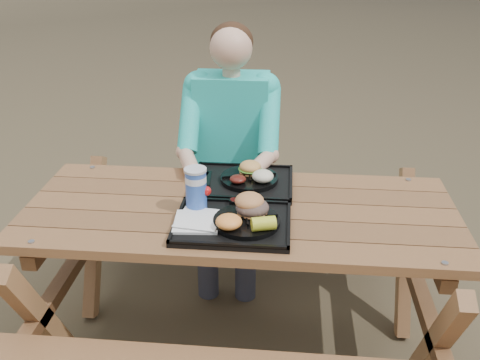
{
  "coord_description": "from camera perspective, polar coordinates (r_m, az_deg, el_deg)",
  "views": [
    {
      "loc": [
        0.18,
        -1.94,
        1.83
      ],
      "look_at": [
        0.0,
        0.0,
        0.88
      ],
      "focal_mm": 40.0,
      "sensor_mm": 36.0,
      "label": 1
    }
  ],
  "objects": [
    {
      "name": "picnic_table",
      "position": [
        2.43,
        0.0,
        -10.76
      ],
      "size": [
        1.8,
        1.49,
        0.75
      ],
      "primitive_type": null,
      "color": "#999999",
      "rests_on": "ground"
    },
    {
      "name": "plate_far",
      "position": [
        2.41,
        0.98,
        0.16
      ],
      "size": [
        0.26,
        0.26,
        0.02
      ],
      "primitive_type": "cylinder",
      "color": "black",
      "rests_on": "tray_far"
    },
    {
      "name": "soda_cup",
      "position": [
        2.15,
        -4.71,
        -1.12
      ],
      "size": [
        0.08,
        0.08,
        0.17
      ],
      "primitive_type": "cylinder",
      "color": "#1642A8",
      "rests_on": "tray_near"
    },
    {
      "name": "diner",
      "position": [
        2.89,
        -0.86,
        1.65
      ],
      "size": [
        0.48,
        0.84,
        1.28
      ],
      "primitive_type": null,
      "color": "#1B9DBE",
      "rests_on": "ground"
    },
    {
      "name": "plate_near",
      "position": [
        2.08,
        0.7,
        -4.42
      ],
      "size": [
        0.26,
        0.26,
        0.02
      ],
      "primitive_type": "cylinder",
      "color": "black",
      "rests_on": "tray_near"
    },
    {
      "name": "condiment_mustard",
      "position": [
        2.18,
        0.91,
        -2.66
      ],
      "size": [
        0.05,
        0.05,
        0.03
      ],
      "primitive_type": "cylinder",
      "color": "gold",
      "rests_on": "tray_near"
    },
    {
      "name": "burger",
      "position": [
        2.42,
        1.1,
        1.7
      ],
      "size": [
        0.1,
        0.1,
        0.09
      ],
      "primitive_type": null,
      "color": "#DC9A4D",
      "rests_on": "plate_far"
    },
    {
      "name": "tray_near",
      "position": [
        2.09,
        -0.8,
        -4.75
      ],
      "size": [
        0.45,
        0.35,
        0.02
      ],
      "primitive_type": "cube",
      "color": "black",
      "rests_on": "picnic_table"
    },
    {
      "name": "sandwich",
      "position": [
        2.08,
        1.33,
        -2.04
      ],
      "size": [
        0.12,
        0.12,
        0.13
      ],
      "primitive_type": null,
      "color": "#C27944",
      "rests_on": "plate_near"
    },
    {
      "name": "napkin_stack",
      "position": [
        2.08,
        -4.66,
        -4.38
      ],
      "size": [
        0.18,
        0.18,
        0.02
      ],
      "primitive_type": "cube",
      "rotation": [
        0.0,
        0.0,
        0.07
      ],
      "color": "white",
      "rests_on": "tray_near"
    },
    {
      "name": "corn_cob",
      "position": [
        1.99,
        2.53,
        -4.67
      ],
      "size": [
        0.11,
        0.11,
        0.05
      ],
      "primitive_type": null,
      "rotation": [
        0.0,
        0.0,
        0.26
      ],
      "color": "yellow",
      "rests_on": "plate_near"
    },
    {
      "name": "condiment_bbq",
      "position": [
        2.2,
        -0.55,
        -2.41
      ],
      "size": [
        0.05,
        0.05,
        0.03
      ],
      "primitive_type": "cylinder",
      "color": "#320505",
      "rests_on": "tray_near"
    },
    {
      "name": "mac_cheese",
      "position": [
        2.0,
        -1.2,
        -4.47
      ],
      "size": [
        0.1,
        0.1,
        0.05
      ],
      "primitive_type": "ellipsoid",
      "color": "#FFA043",
      "rests_on": "plate_near"
    },
    {
      "name": "ground",
      "position": [
        2.67,
        0.0,
        -17.22
      ],
      "size": [
        60.0,
        60.0,
        0.0
      ],
      "primitive_type": "plane",
      "color": "#999999",
      "rests_on": "ground"
    },
    {
      "name": "baked_beans",
      "position": [
        2.35,
        -0.23,
        0.1
      ],
      "size": [
        0.07,
        0.07,
        0.03
      ],
      "primitive_type": "ellipsoid",
      "color": "#531610",
      "rests_on": "plate_far"
    },
    {
      "name": "cutlery_far",
      "position": [
        2.43,
        -3.44,
        0.18
      ],
      "size": [
        0.04,
        0.15,
        0.01
      ],
      "primitive_type": "cube",
      "rotation": [
        0.0,
        0.0,
        0.08
      ],
      "color": "black",
      "rests_on": "tray_far"
    },
    {
      "name": "potato_salad",
      "position": [
        2.35,
        2.45,
        0.42
      ],
      "size": [
        0.1,
        0.1,
        0.05
      ],
      "primitive_type": "ellipsoid",
      "color": "beige",
      "rests_on": "plate_far"
    },
    {
      "name": "tray_far",
      "position": [
        2.41,
        0.25,
        -0.34
      ],
      "size": [
        0.45,
        0.35,
        0.02
      ],
      "primitive_type": "cube",
      "color": "black",
      "rests_on": "picnic_table"
    }
  ]
}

